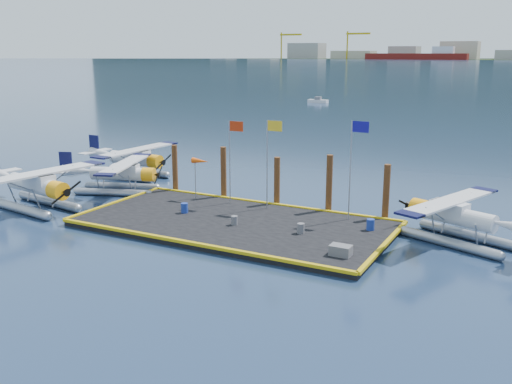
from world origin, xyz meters
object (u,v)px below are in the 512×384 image
(drum_2, at_px, (301,228))
(piling_0, at_px, (175,170))
(seaplane_c, at_px, (134,161))
(flagpole_yellow, at_px, (270,151))
(drum_1, at_px, (234,220))
(flagpole_blue, at_px, (354,156))
(seaplane_d, at_px, (454,219))
(windsock, at_px, (200,162))
(piling_2, at_px, (277,183))
(crate, at_px, (341,250))
(drum_4, at_px, (370,225))
(flagpole_red, at_px, (232,149))
(piling_1, at_px, (224,174))
(piling_3, at_px, (329,186))
(seaplane_b, at_px, (121,176))
(piling_4, at_px, (386,194))
(drum_0, at_px, (184,208))

(drum_2, relative_size, piling_0, 0.16)
(seaplane_c, xyz_separation_m, flagpole_yellow, (16.27, -5.14, 2.98))
(drum_1, xyz_separation_m, flagpole_blue, (6.24, 4.53, 3.99))
(seaplane_c, height_order, piling_0, piling_0)
(seaplane_d, xyz_separation_m, drum_1, (-12.71, -4.26, -0.77))
(windsock, bearing_deg, flagpole_yellow, 0.00)
(piling_2, bearing_deg, crate, -46.67)
(drum_1, relative_size, drum_4, 0.84)
(drum_4, relative_size, flagpole_blue, 0.11)
(drum_1, relative_size, piling_2, 0.15)
(piling_0, bearing_deg, flagpole_red, -14.46)
(drum_2, bearing_deg, seaplane_d, 25.23)
(drum_2, distance_m, flagpole_blue, 6.03)
(piling_1, height_order, piling_3, piling_3)
(flagpole_red, xyz_separation_m, flagpole_yellow, (3.00, 0.00, 0.12))
(crate, bearing_deg, seaplane_b, 162.33)
(drum_2, bearing_deg, flagpole_blue, 66.63)
(seaplane_b, relative_size, drum_4, 13.11)
(crate, height_order, piling_4, piling_4)
(crate, height_order, piling_0, piling_0)
(seaplane_d, relative_size, piling_0, 2.32)
(seaplane_b, height_order, flagpole_yellow, flagpole_yellow)
(drum_1, bearing_deg, seaplane_d, 18.52)
(drum_2, xyz_separation_m, piling_1, (-8.90, 5.77, 1.39))
(piling_4, bearing_deg, flagpole_red, -171.57)
(seaplane_b, xyz_separation_m, drum_0, (8.69, -3.66, -0.69))
(seaplane_c, xyz_separation_m, flagpole_blue, (22.26, -5.14, 3.15))
(seaplane_d, bearing_deg, piling_2, 101.83)
(piling_0, relative_size, piling_1, 0.95)
(drum_0, bearing_deg, piling_2, 49.75)
(flagpole_red, height_order, piling_0, flagpole_red)
(windsock, bearing_deg, drum_1, -39.55)
(seaplane_d, height_order, piling_4, piling_4)
(seaplane_b, distance_m, windsock, 7.85)
(crate, height_order, windsock, windsock)
(piling_3, bearing_deg, crate, -65.17)
(crate, bearing_deg, drum_1, 164.47)
(drum_2, bearing_deg, flagpole_yellow, 135.20)
(seaplane_b, height_order, drum_1, seaplane_b)
(drum_2, height_order, windsock, windsock)
(seaplane_d, bearing_deg, drum_0, 121.50)
(drum_4, bearing_deg, piling_0, 169.54)
(seaplane_c, relative_size, drum_0, 14.59)
(drum_4, relative_size, windsock, 0.22)
(seaplane_d, bearing_deg, piling_0, 105.29)
(seaplane_d, relative_size, drum_2, 14.83)
(seaplane_c, xyz_separation_m, flagpole_red, (13.27, -5.14, 2.86))
(flagpole_red, height_order, piling_2, flagpole_red)
(drum_0, xyz_separation_m, piling_1, (-0.03, 5.29, 1.36))
(piling_0, bearing_deg, piling_3, 0.00)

